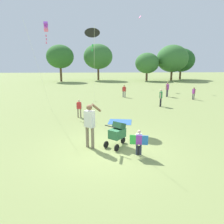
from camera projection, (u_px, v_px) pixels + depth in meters
ground_plane at (108, 150)px, 8.26m from camera, size 120.00×120.00×0.00m
treeline_distant at (138, 59)px, 38.03m from camera, size 26.83×7.86×6.41m
child_with_butterfly_kite at (139, 140)px, 7.65m from camera, size 0.66×0.39×0.95m
person_adult_flyer at (90, 122)px, 8.25m from camera, size 0.70×0.47×1.82m
stroller at (117, 132)px, 8.46m from camera, size 0.93×1.01×1.03m
kite_adult_black at (92, 33)px, 11.25m from camera, size 0.87×4.25×5.06m
kite_orange_delta at (46, 28)px, 13.83m from camera, size 0.29×4.14×5.87m
person_red_shirt at (194, 92)px, 19.01m from camera, size 0.21×0.35×1.12m
person_sitting_far at (161, 96)px, 16.07m from camera, size 0.29×0.38×1.31m
person_couple_left at (124, 90)px, 20.25m from camera, size 0.37×0.23×1.19m
person_kid_running at (167, 88)px, 20.55m from camera, size 0.34×0.35×1.41m
person_back_turned at (79, 107)px, 12.91m from camera, size 0.35×0.20×1.10m
picnic_blanket at (120, 122)px, 12.06m from camera, size 1.45×1.31×0.02m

